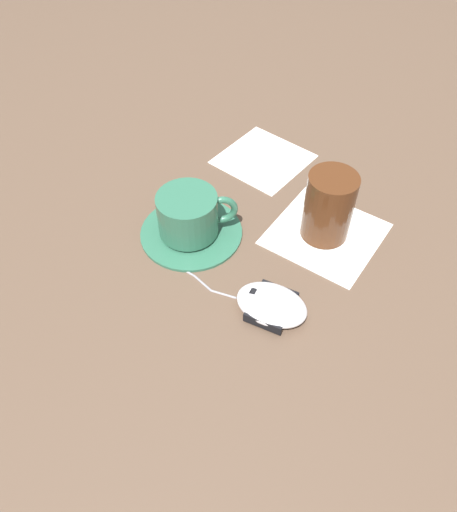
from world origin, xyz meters
name	(u,v)px	position (x,y,z in m)	size (l,w,h in m)	color
ground_plane	(253,238)	(0.00, 0.00, 0.00)	(3.00, 3.00, 0.00)	brown
saucer	(191,231)	(-0.06, -0.07, 0.00)	(0.15, 0.15, 0.01)	#2D664C
coffee_cup	(189,214)	(-0.06, -0.07, 0.04)	(0.09, 0.11, 0.06)	#2D664C
computer_mouse	(271,305)	(0.12, -0.07, 0.02)	(0.11, 0.10, 0.03)	silver
mouse_cable	(188,268)	(-0.01, -0.11, 0.00)	(0.17, 0.03, 0.00)	gray
napkin_under_glass	(325,234)	(0.06, 0.09, 0.00)	(0.15, 0.15, 0.00)	silver
drinking_glass	(329,206)	(0.06, 0.09, 0.06)	(0.07, 0.07, 0.11)	#4C2814
napkin_spare	(263,159)	(-0.13, 0.14, 0.00)	(0.14, 0.14, 0.00)	silver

